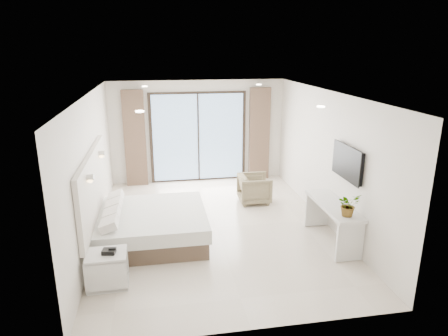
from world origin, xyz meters
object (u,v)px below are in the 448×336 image
(bed, at_px, (150,226))
(armchair, at_px, (254,187))
(nightstand, at_px, (108,269))
(console_desk, at_px, (333,214))

(bed, relative_size, armchair, 2.80)
(bed, xyz_separation_m, nightstand, (-0.64, -1.41, -0.02))
(nightstand, relative_size, armchair, 0.84)
(nightstand, xyz_separation_m, console_desk, (3.97, 0.77, 0.29))
(nightstand, bearing_deg, console_desk, 9.51)
(nightstand, height_order, armchair, armchair)
(console_desk, relative_size, armchair, 2.19)
(bed, relative_size, console_desk, 1.28)
(bed, bearing_deg, nightstand, -114.28)
(console_desk, bearing_deg, nightstand, -169.05)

